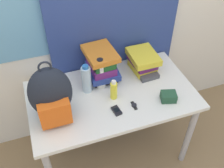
% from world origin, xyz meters
% --- Properties ---
extents(wall_back, '(6.00, 0.06, 2.50)m').
position_xyz_m(wall_back, '(-0.00, 0.79, 1.25)').
color(wall_back, silver).
rests_on(wall_back, ground_plane).
extents(curtain_blue, '(1.04, 0.04, 2.50)m').
position_xyz_m(curtain_blue, '(0.15, 0.73, 1.25)').
color(curtain_blue, navy).
rests_on(curtain_blue, ground_plane).
extents(desk, '(1.23, 0.70, 0.73)m').
position_xyz_m(desk, '(0.00, 0.35, 0.64)').
color(desk, silver).
rests_on(desk, ground_plane).
extents(backpack, '(0.28, 0.24, 0.45)m').
position_xyz_m(backpack, '(-0.43, 0.29, 0.92)').
color(backpack, '#1E232D').
rests_on(backpack, desk).
extents(book_stack_left, '(0.24, 0.30, 0.25)m').
position_xyz_m(book_stack_left, '(-0.02, 0.55, 0.86)').
color(book_stack_left, black).
rests_on(book_stack_left, desk).
extents(book_stack_center, '(0.21, 0.27, 0.15)m').
position_xyz_m(book_stack_center, '(0.33, 0.55, 0.81)').
color(book_stack_center, yellow).
rests_on(book_stack_center, desk).
extents(water_bottle, '(0.07, 0.07, 0.24)m').
position_xyz_m(water_bottle, '(-0.16, 0.45, 0.84)').
color(water_bottle, silver).
rests_on(water_bottle, desk).
extents(sports_bottle, '(0.07, 0.07, 0.26)m').
position_xyz_m(sports_bottle, '(-0.05, 0.46, 0.85)').
color(sports_bottle, white).
rests_on(sports_bottle, desk).
extents(sunscreen_bottle, '(0.05, 0.05, 0.16)m').
position_xyz_m(sunscreen_bottle, '(0.00, 0.31, 0.80)').
color(sunscreen_bottle, yellow).
rests_on(sunscreen_bottle, desk).
extents(cell_phone, '(0.06, 0.09, 0.02)m').
position_xyz_m(cell_phone, '(-0.03, 0.18, 0.74)').
color(cell_phone, black).
rests_on(cell_phone, desk).
extents(sunglasses_case, '(0.15, 0.06, 0.04)m').
position_xyz_m(sunglasses_case, '(0.33, 0.41, 0.75)').
color(sunglasses_case, '#47474C').
rests_on(sunglasses_case, desk).
extents(camera_pouch, '(0.13, 0.11, 0.06)m').
position_xyz_m(camera_pouch, '(0.36, 0.16, 0.76)').
color(camera_pouch, '#234C33').
rests_on(camera_pouch, desk).
extents(wristwatch, '(0.04, 0.08, 0.01)m').
position_xyz_m(wristwatch, '(0.11, 0.19, 0.73)').
color(wristwatch, black).
rests_on(wristwatch, desk).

